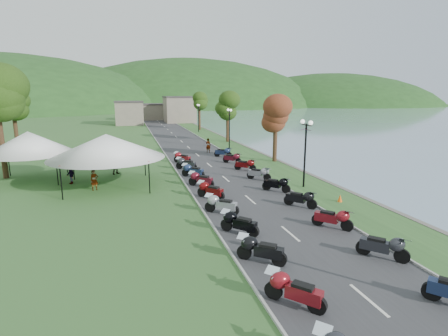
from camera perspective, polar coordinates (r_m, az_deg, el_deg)
road at (r=46.20m, az=-5.81°, el=3.37°), size 7.00×120.00×0.02m
hills_backdrop at (r=205.30m, az=-13.56°, el=9.79°), size 360.00×120.00×76.00m
far_building at (r=90.32m, az=-12.05°, el=8.98°), size 18.00×16.00×5.00m
moto_row_left at (r=19.13m, az=1.02°, el=-7.46°), size 2.60×37.11×1.10m
moto_row_right at (r=23.82m, az=10.37°, el=-3.71°), size 2.60×34.98×1.10m
vendor_tent_main at (r=27.76m, az=-18.45°, el=1.18°), size 5.72×5.72×4.00m
vendor_tent_side at (r=32.21m, az=-29.07°, el=1.71°), size 4.57×4.57×4.00m
tree_lakeside at (r=36.35m, az=8.42°, el=6.99°), size 2.74×2.74×7.62m
pedestrian_a at (r=27.34m, az=-20.30°, el=-3.42°), size 0.68×0.61×1.54m
pedestrian_b at (r=38.28m, az=-19.77°, el=0.89°), size 0.82×0.51×1.61m
pedestrian_c at (r=29.98m, az=-23.70°, el=-2.37°), size 0.91×1.13×1.63m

